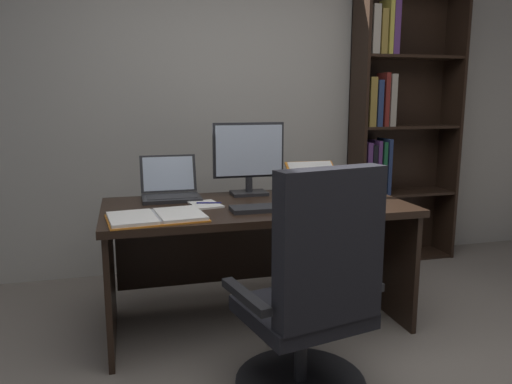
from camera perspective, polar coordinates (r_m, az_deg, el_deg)
The scene contains 13 objects.
wall_back at distance 3.92m, azimuth -2.11°, elevation 9.69°, with size 5.68×0.12×2.51m, color #B2ADA3.
desk at distance 2.97m, azimuth -0.32°, elevation -4.67°, with size 1.73×0.81×0.73m.
bookshelf at distance 4.18m, azimuth 15.31°, elevation 6.53°, with size 0.87×0.29×2.20m.
office_chair at distance 2.20m, azimuth 6.55°, elevation -12.82°, with size 0.68×0.60×1.06m.
monitor at distance 3.09m, azimuth -0.84°, elevation 3.82°, with size 0.45×0.16×0.45m.
laptop at distance 3.04m, azimuth -9.82°, elevation 0.28°, with size 0.34×0.32×0.25m.
keyboard at distance 2.69m, azimuth 1.54°, elevation -1.84°, with size 0.42×0.15×0.02m, color #232326.
computer_mouse at distance 2.78m, azimuth 7.48°, elevation -1.32°, with size 0.06×0.10×0.04m, color #232326.
reading_stand_with_book at distance 3.30m, azimuth 6.71°, elevation 1.80°, with size 0.34×0.27×0.17m.
open_binder at distance 2.54m, azimuth -11.37°, elevation -2.81°, with size 0.51×0.37×0.02m.
notepad at distance 2.82m, azimuth -5.83°, elevation -1.44°, with size 0.15×0.21×0.01m, color white.
pen at distance 2.82m, azimuth -5.43°, elevation -1.24°, with size 0.01×0.01×0.14m, color navy.
coffee_mug at distance 3.08m, azimuth 12.53°, elevation 0.26°, with size 0.08×0.08×0.10m, color #334C7A.
Camera 1 is at (-0.86, -1.71, 1.32)m, focal length 34.81 mm.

